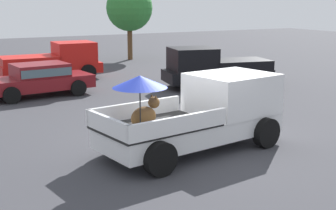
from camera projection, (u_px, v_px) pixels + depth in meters
The scene contains 6 objects.
ground_plane at pixel (192, 150), 12.35m from camera, with size 80.00×80.00×0.00m, color #38383D.
pickup_truck_main at pixel (204, 112), 12.36m from camera, with size 5.28×2.87×2.18m.
pickup_truck_red at pixel (55, 62), 23.20m from camera, with size 4.84×2.24×1.80m.
pickup_truck_far at pixel (213, 68), 21.07m from camera, with size 5.06×2.91×1.80m.
parked_sedan_far at pixel (39, 78), 19.15m from camera, with size 4.45×2.30×1.33m.
tree_by_lot at pixel (129, 8), 30.31m from camera, with size 2.99×2.99×4.84m.
Camera 1 is at (-6.14, -10.08, 3.86)m, focal length 50.36 mm.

